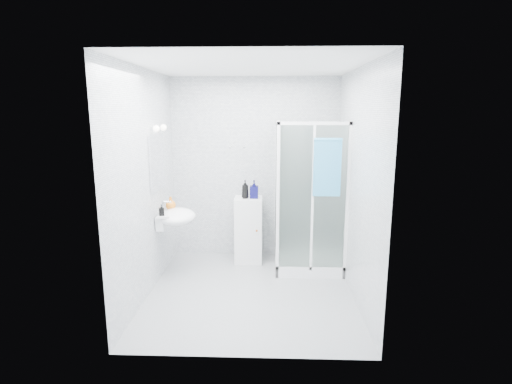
{
  "coord_description": "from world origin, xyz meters",
  "views": [
    {
      "loc": [
        0.22,
        -4.44,
        2.13
      ],
      "look_at": [
        0.05,
        0.35,
        1.15
      ],
      "focal_mm": 28.0,
      "sensor_mm": 36.0,
      "label": 1
    }
  ],
  "objects_px": {
    "shampoo_bottle_a": "(245,189)",
    "storage_cabinet": "(249,230)",
    "soap_dispenser_orange": "(171,203)",
    "shampoo_bottle_b": "(254,189)",
    "hand_towel": "(327,166)",
    "soap_dispenser_black": "(162,210)",
    "wall_basin": "(175,217)",
    "shower_enclosure": "(303,237)"
  },
  "relations": [
    {
      "from": "shampoo_bottle_a",
      "to": "storage_cabinet",
      "type": "bearing_deg",
      "value": 36.3
    },
    {
      "from": "soap_dispenser_black",
      "to": "hand_towel",
      "type": "bearing_deg",
      "value": 2.66
    },
    {
      "from": "soap_dispenser_orange",
      "to": "soap_dispenser_black",
      "type": "bearing_deg",
      "value": -97.04
    },
    {
      "from": "soap_dispenser_orange",
      "to": "shower_enclosure",
      "type": "bearing_deg",
      "value": 6.1
    },
    {
      "from": "hand_towel",
      "to": "shampoo_bottle_b",
      "type": "height_order",
      "value": "hand_towel"
    },
    {
      "from": "storage_cabinet",
      "to": "soap_dispenser_black",
      "type": "distance_m",
      "value": 1.35
    },
    {
      "from": "shampoo_bottle_b",
      "to": "soap_dispenser_orange",
      "type": "height_order",
      "value": "shampoo_bottle_b"
    },
    {
      "from": "shower_enclosure",
      "to": "soap_dispenser_orange",
      "type": "distance_m",
      "value": 1.82
    },
    {
      "from": "shampoo_bottle_b",
      "to": "wall_basin",
      "type": "bearing_deg",
      "value": -151.44
    },
    {
      "from": "shampoo_bottle_b",
      "to": "soap_dispenser_black",
      "type": "relative_size",
      "value": 1.85
    },
    {
      "from": "shower_enclosure",
      "to": "soap_dispenser_black",
      "type": "bearing_deg",
      "value": -164.45
    },
    {
      "from": "wall_basin",
      "to": "storage_cabinet",
      "type": "distance_m",
      "value": 1.11
    },
    {
      "from": "hand_towel",
      "to": "shampoo_bottle_a",
      "type": "bearing_deg",
      "value": 149.51
    },
    {
      "from": "hand_towel",
      "to": "soap_dispenser_orange",
      "type": "xyz_separation_m",
      "value": [
        -1.98,
        0.22,
        -0.53
      ]
    },
    {
      "from": "shampoo_bottle_a",
      "to": "soap_dispenser_black",
      "type": "distance_m",
      "value": 1.22
    },
    {
      "from": "storage_cabinet",
      "to": "soap_dispenser_black",
      "type": "relative_size",
      "value": 6.81
    },
    {
      "from": "shower_enclosure",
      "to": "soap_dispenser_black",
      "type": "xyz_separation_m",
      "value": [
        -1.78,
        -0.49,
        0.48
      ]
    },
    {
      "from": "storage_cabinet",
      "to": "shampoo_bottle_b",
      "type": "relative_size",
      "value": 3.69
    },
    {
      "from": "wall_basin",
      "to": "shampoo_bottle_a",
      "type": "bearing_deg",
      "value": 31.27
    },
    {
      "from": "hand_towel",
      "to": "soap_dispenser_black",
      "type": "xyz_separation_m",
      "value": [
        -2.02,
        -0.09,
        -0.54
      ]
    },
    {
      "from": "hand_towel",
      "to": "shampoo_bottle_a",
      "type": "relative_size",
      "value": 2.74
    },
    {
      "from": "soap_dispenser_black",
      "to": "shampoo_bottle_a",
      "type": "bearing_deg",
      "value": 35.46
    },
    {
      "from": "shampoo_bottle_a",
      "to": "shampoo_bottle_b",
      "type": "height_order",
      "value": "shampoo_bottle_a"
    },
    {
      "from": "shower_enclosure",
      "to": "soap_dispenser_orange",
      "type": "height_order",
      "value": "shower_enclosure"
    },
    {
      "from": "storage_cabinet",
      "to": "shampoo_bottle_a",
      "type": "xyz_separation_m",
      "value": [
        -0.04,
        -0.03,
        0.6
      ]
    },
    {
      "from": "soap_dispenser_orange",
      "to": "soap_dispenser_black",
      "type": "xyz_separation_m",
      "value": [
        -0.04,
        -0.31,
        -0.02
      ]
    },
    {
      "from": "soap_dispenser_orange",
      "to": "shampoo_bottle_b",
      "type": "bearing_deg",
      "value": 20.78
    },
    {
      "from": "shampoo_bottle_a",
      "to": "shampoo_bottle_b",
      "type": "distance_m",
      "value": 0.12
    },
    {
      "from": "wall_basin",
      "to": "soap_dispenser_orange",
      "type": "relative_size",
      "value": 3.31
    },
    {
      "from": "storage_cabinet",
      "to": "soap_dispenser_orange",
      "type": "distance_m",
      "value": 1.18
    },
    {
      "from": "shower_enclosure",
      "to": "storage_cabinet",
      "type": "relative_size",
      "value": 2.14
    },
    {
      "from": "shampoo_bottle_a",
      "to": "soap_dispenser_orange",
      "type": "xyz_separation_m",
      "value": [
        -0.95,
        -0.39,
        -0.11
      ]
    },
    {
      "from": "shampoo_bottle_b",
      "to": "soap_dispenser_black",
      "type": "distance_m",
      "value": 1.33
    },
    {
      "from": "wall_basin",
      "to": "hand_towel",
      "type": "height_order",
      "value": "hand_towel"
    },
    {
      "from": "hand_towel",
      "to": "soap_dispenser_black",
      "type": "bearing_deg",
      "value": -177.34
    },
    {
      "from": "shampoo_bottle_a",
      "to": "soap_dispenser_black",
      "type": "height_order",
      "value": "shampoo_bottle_a"
    },
    {
      "from": "soap_dispenser_orange",
      "to": "wall_basin",
      "type": "bearing_deg",
      "value": -56.54
    },
    {
      "from": "storage_cabinet",
      "to": "soap_dispenser_orange",
      "type": "height_order",
      "value": "soap_dispenser_orange"
    },
    {
      "from": "shampoo_bottle_b",
      "to": "shower_enclosure",
      "type": "bearing_deg",
      "value": -18.28
    },
    {
      "from": "shampoo_bottle_a",
      "to": "hand_towel",
      "type": "bearing_deg",
      "value": -30.49
    },
    {
      "from": "shampoo_bottle_a",
      "to": "soap_dispenser_orange",
      "type": "relative_size",
      "value": 1.53
    },
    {
      "from": "shower_enclosure",
      "to": "hand_towel",
      "type": "relative_size",
      "value": 2.83
    }
  ]
}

